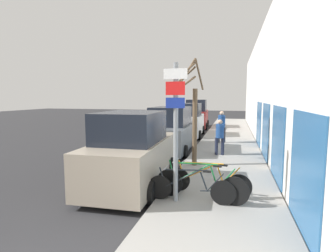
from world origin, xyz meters
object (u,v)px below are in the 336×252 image
bicycle_1 (200,185)px  parked_car_0 (132,153)px  bicycle_0 (191,188)px  bicycle_2 (208,181)px  signpost (176,127)px  pedestrian_far (222,124)px  pedestrian_near (220,135)px  parked_car_1 (171,131)px  street_tree (193,114)px  parked_car_3 (197,115)px  parked_car_2 (188,121)px

bicycle_1 → parked_car_0: (-2.24, 1.03, 0.48)m
bicycle_0 → bicycle_1: bicycle_1 is taller
bicycle_1 → bicycle_2: (0.14, 0.46, -0.03)m
signpost → bicycle_1: (0.60, 0.18, -1.46)m
parked_car_0 → pedestrian_far: parked_car_0 is taller
signpost → bicycle_2: signpost is taller
pedestrian_near → parked_car_1: bearing=-27.5°
pedestrian_near → pedestrian_far: (-0.07, 3.28, 0.12)m
parked_car_0 → street_tree: bearing=56.1°
parked_car_1 → pedestrian_near: bearing=-20.8°
parked_car_0 → parked_car_3: bearing=88.8°
pedestrian_near → bicycle_1: bearing=81.6°
parked_car_1 → parked_car_0: bearing=-89.4°
bicycle_0 → pedestrian_far: (0.33, 8.90, 0.67)m
parked_car_2 → bicycle_0: bearing=-81.2°
parked_car_0 → pedestrian_near: (2.42, 4.44, 0.03)m
signpost → parked_car_3: 16.89m
bicycle_0 → bicycle_1: bearing=-53.7°
bicycle_2 → parked_car_2: (-2.48, 11.10, 0.52)m
bicycle_0 → street_tree: (-0.51, 3.59, 1.60)m
parked_car_3 → street_tree: 13.31m
bicycle_2 → pedestrian_far: pedestrian_far is taller
bicycle_0 → parked_car_1: (-2.05, 6.57, 0.50)m
parked_car_2 → street_tree: (1.60, -8.13, 1.07)m
street_tree → bicycle_2: bearing=-73.5°
pedestrian_far → parked_car_3: bearing=94.8°
parked_car_3 → street_tree: bearing=-85.5°
bicycle_1 → street_tree: bearing=20.6°
bicycle_0 → bicycle_2: size_ratio=0.97×
signpost → bicycle_2: (0.74, 0.63, -1.49)m
bicycle_2 → parked_car_3: parked_car_3 is taller
bicycle_0 → bicycle_2: bicycle_2 is taller
street_tree → parked_car_2: bearing=101.2°
bicycle_0 → pedestrian_far: bearing=-2.0°
parked_car_1 → pedestrian_far: 3.34m
bicycle_1 → parked_car_1: parked_car_1 is taller
bicycle_1 → parked_car_1: (-2.28, 6.40, 0.45)m
parked_car_1 → parked_car_2: size_ratio=1.03×
parked_car_3 → pedestrian_near: parked_car_3 is taller
bicycle_2 → signpost: bearing=137.7°
parked_car_3 → bicycle_0: bearing=-85.4°
signpost → parked_car_0: (-1.63, 1.20, -0.98)m
signpost → pedestrian_far: (0.71, 8.92, -0.83)m
parked_car_0 → parked_car_1: parked_car_0 is taller
bicycle_2 → pedestrian_near: 5.04m
parked_car_2 → pedestrian_near: (2.52, -6.09, 0.02)m
parked_car_0 → parked_car_2: size_ratio=0.98×
signpost → street_tree: street_tree is taller
bicycle_0 → street_tree: street_tree is taller
bicycle_2 → pedestrian_far: 8.31m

